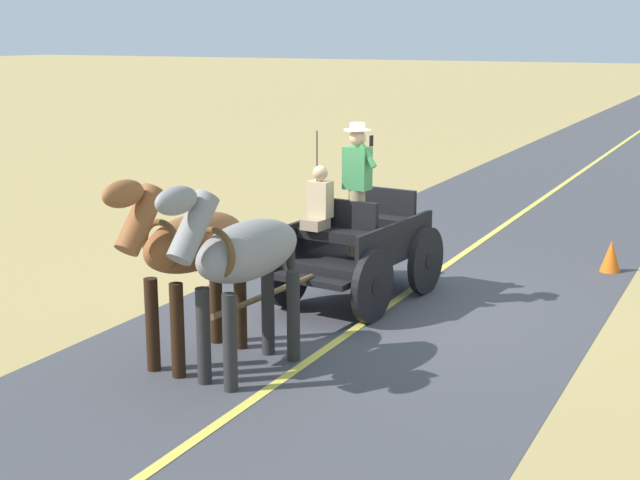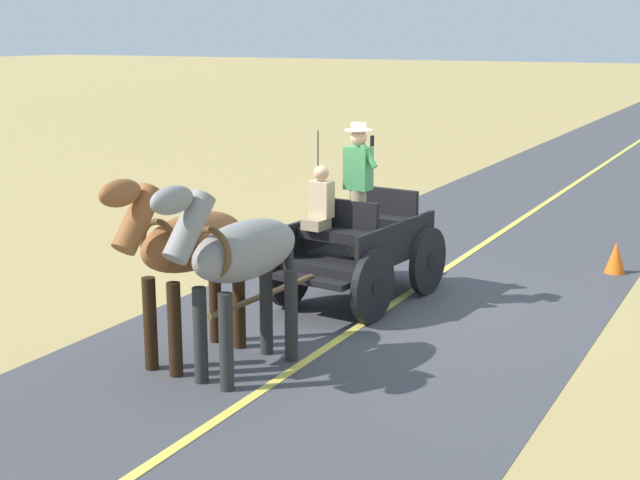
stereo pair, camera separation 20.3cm
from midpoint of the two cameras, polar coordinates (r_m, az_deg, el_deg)
name	(u,v)px [view 2 (the right image)]	position (r m, az deg, el deg)	size (l,w,h in m)	color
ground_plane	(395,303)	(12.48, 5.20, -4.00)	(200.00, 200.00, 0.00)	tan
road_surface	(395,303)	(12.48, 5.20, -3.98)	(5.52, 160.00, 0.01)	#424247
road_centre_stripe	(395,303)	(12.48, 5.20, -3.96)	(0.12, 160.00, 0.00)	#DBCC4C
horse_drawn_carriage	(358,244)	(12.33, 2.86, -0.25)	(1.65, 4.52, 2.50)	black
horse_near_side	(239,256)	(9.58, -4.54, -1.03)	(0.78, 2.15, 2.21)	gray
horse_off_side	(187,247)	(10.03, -7.83, -0.47)	(0.73, 2.14, 2.21)	brown
traffic_cone	(616,257)	(14.65, 18.56, -1.05)	(0.32, 0.32, 0.50)	orange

